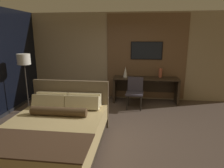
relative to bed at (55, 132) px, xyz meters
The scene contains 9 objects.
ground_plane 1.28m from the bed, 35.35° to the left, with size 16.00×16.00×0.00m, color #4C3D33.
wall_back_tv_panel 3.65m from the bed, 71.33° to the left, with size 7.20×0.09×2.80m.
bed is the anchor object (origin of this frame).
desk 3.50m from the bed, 59.21° to the left, with size 2.02×0.58×0.79m.
tv 3.91m from the bed, 61.07° to the left, with size 0.99×0.04×0.56m.
desk_chair 2.84m from the bed, 58.96° to the left, with size 0.53×0.52×0.90m.
floor_lamp 2.45m from the bed, 131.14° to the left, with size 0.34×0.34×1.62m.
vase_tall 3.23m from the bed, 68.89° to the left, with size 0.14×0.14×0.33m.
vase_short 3.85m from the bed, 53.91° to the left, with size 0.11×0.11×0.28m.
Camera 1 is at (0.47, -3.95, 2.10)m, focal length 32.00 mm.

